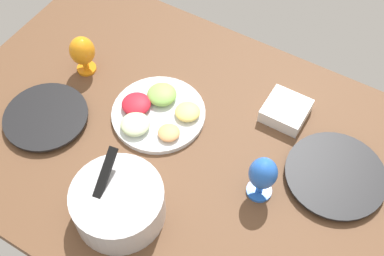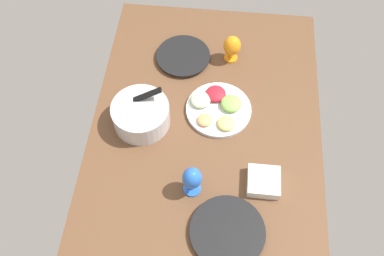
# 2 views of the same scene
# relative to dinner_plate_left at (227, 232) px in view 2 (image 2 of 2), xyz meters

# --- Properties ---
(ground_plane) EXTENTS (1.60, 1.04, 0.04)m
(ground_plane) POSITION_rel_dinner_plate_left_xyz_m (0.43, 0.12, -0.03)
(ground_plane) COLOR brown
(dinner_plate_left) EXTENTS (0.30, 0.30, 0.02)m
(dinner_plate_left) POSITION_rel_dinner_plate_left_xyz_m (0.00, 0.00, 0.00)
(dinner_plate_left) COLOR #4C4C51
(dinner_plate_left) RESTS_ON ground_plane
(dinner_plate_right) EXTENTS (0.27, 0.27, 0.02)m
(dinner_plate_right) POSITION_rel_dinner_plate_left_xyz_m (0.87, 0.27, -0.00)
(dinner_plate_right) COLOR #4C4C51
(dinner_plate_right) RESTS_ON ground_plane
(mixing_bowl) EXTENTS (0.26, 0.26, 0.18)m
(mixing_bowl) POSITION_rel_dinner_plate_left_xyz_m (0.48, 0.42, 0.05)
(mixing_bowl) COLOR silver
(mixing_bowl) RESTS_ON ground_plane
(fruit_platter) EXTENTS (0.30, 0.30, 0.06)m
(fruit_platter) POSITION_rel_dinner_plate_left_xyz_m (0.58, 0.08, 0.01)
(fruit_platter) COLOR silver
(fruit_platter) RESTS_ON ground_plane
(hurricane_glass_orange) EXTENTS (0.09, 0.09, 0.14)m
(hurricane_glass_orange) POSITION_rel_dinner_plate_left_xyz_m (0.90, 0.03, 0.07)
(hurricane_glass_orange) COLOR orange
(hurricane_glass_orange) RESTS_ON ground_plane
(hurricane_glass_blue) EXTENTS (0.08, 0.08, 0.16)m
(hurricane_glass_blue) POSITION_rel_dinner_plate_left_xyz_m (0.17, 0.16, 0.09)
(hurricane_glass_blue) COLOR blue
(hurricane_glass_blue) RESTS_ON ground_plane
(square_bowl_white) EXTENTS (0.13, 0.13, 0.05)m
(square_bowl_white) POSITION_rel_dinner_plate_left_xyz_m (0.22, -0.14, 0.01)
(square_bowl_white) COLOR white
(square_bowl_white) RESTS_ON ground_plane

